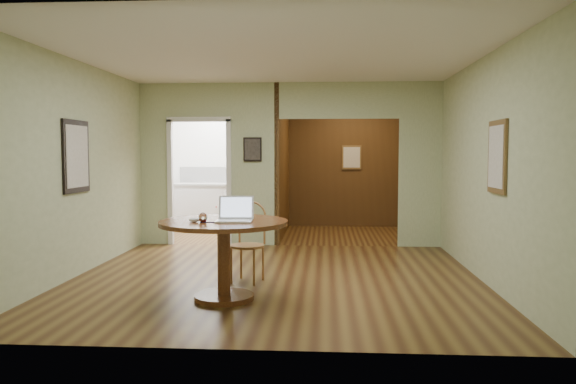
# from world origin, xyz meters

# --- Properties ---
(floor) EXTENTS (5.00, 5.00, 0.00)m
(floor) POSITION_xyz_m (0.00, 0.00, 0.00)
(floor) COLOR #432613
(floor) RESTS_ON ground
(room_shell) EXTENTS (5.20, 7.50, 5.00)m
(room_shell) POSITION_xyz_m (-0.47, 3.10, 1.29)
(room_shell) COLOR white
(room_shell) RESTS_ON ground
(dining_table) EXTENTS (1.34, 1.34, 0.84)m
(dining_table) POSITION_xyz_m (-0.45, -1.01, 0.62)
(dining_table) COLOR brown
(dining_table) RESTS_ON ground
(chair) EXTENTS (0.50, 0.50, 0.96)m
(chair) POSITION_xyz_m (-0.30, -0.13, 0.53)
(chair) COLOR #9E6338
(chair) RESTS_ON ground
(open_laptop) EXTENTS (0.38, 0.33, 0.26)m
(open_laptop) POSITION_xyz_m (-0.32, -1.07, 0.91)
(open_laptop) COLOR silver
(open_laptop) RESTS_ON dining_table
(closed_laptop) EXTENTS (0.34, 0.23, 0.03)m
(closed_laptop) POSITION_xyz_m (-0.39, -0.69, 0.85)
(closed_laptop) COLOR #BBBBC0
(closed_laptop) RESTS_ON dining_table
(mouse) EXTENTS (0.13, 0.10, 0.05)m
(mouse) POSITION_xyz_m (-0.72, -1.18, 0.86)
(mouse) COLOR silver
(mouse) RESTS_ON dining_table
(wine_glass) EXTENTS (0.09, 0.09, 0.10)m
(wine_glass) POSITION_xyz_m (-0.63, -1.20, 0.89)
(wine_glass) COLOR white
(wine_glass) RESTS_ON dining_table
(pen) EXTENTS (0.15, 0.05, 0.01)m
(pen) POSITION_xyz_m (-0.58, -1.21, 0.84)
(pen) COLOR #0C1254
(pen) RESTS_ON dining_table
(kitchen_cabinet) EXTENTS (2.06, 0.60, 0.94)m
(kitchen_cabinet) POSITION_xyz_m (-1.35, 4.20, 0.47)
(kitchen_cabinet) COLOR white
(kitchen_cabinet) RESTS_ON ground
(grocery_bag) EXTENTS (0.33, 0.28, 0.33)m
(grocery_bag) POSITION_xyz_m (-1.06, 4.20, 1.10)
(grocery_bag) COLOR #BEAC8B
(grocery_bag) RESTS_ON kitchen_cabinet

